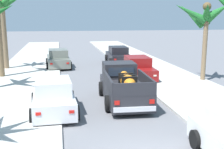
# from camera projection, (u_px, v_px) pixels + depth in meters

# --- Properties ---
(sidewalk_left) EXTENTS (4.70, 60.00, 0.12)m
(sidewalk_left) POSITION_uv_depth(u_px,v_px,m) (24.00, 82.00, 19.79)
(sidewalk_left) COLOR beige
(sidewalk_left) RESTS_ON ground
(sidewalk_right) EXTENTS (4.70, 60.00, 0.12)m
(sidewalk_right) POSITION_uv_depth(u_px,v_px,m) (166.00, 77.00, 21.42)
(sidewalk_right) COLOR beige
(sidewalk_right) RESTS_ON ground
(curb_left) EXTENTS (0.16, 60.00, 0.10)m
(curb_left) POSITION_uv_depth(u_px,v_px,m) (39.00, 82.00, 19.95)
(curb_left) COLOR silver
(curb_left) RESTS_ON ground
(curb_right) EXTENTS (0.16, 60.00, 0.10)m
(curb_right) POSITION_uv_depth(u_px,v_px,m) (153.00, 78.00, 21.27)
(curb_right) COLOR silver
(curb_right) RESTS_ON ground
(pickup_truck) EXTENTS (2.36, 5.28, 1.80)m
(pickup_truck) POSITION_uv_depth(u_px,v_px,m) (123.00, 86.00, 15.42)
(pickup_truck) COLOR #28282D
(pickup_truck) RESTS_ON ground
(car_left_near) EXTENTS (2.19, 4.33, 1.54)m
(car_left_near) POSITION_uv_depth(u_px,v_px,m) (58.00, 59.00, 25.69)
(car_left_near) COLOR slate
(car_left_near) RESTS_ON ground
(car_right_near) EXTENTS (2.07, 4.28, 1.54)m
(car_right_near) POSITION_uv_depth(u_px,v_px,m) (118.00, 55.00, 28.02)
(car_right_near) COLOR black
(car_right_near) RESTS_ON ground
(car_right_mid) EXTENTS (2.16, 4.32, 1.54)m
(car_right_mid) POSITION_uv_depth(u_px,v_px,m) (54.00, 97.00, 13.67)
(car_right_mid) COLOR silver
(car_right_mid) RESTS_ON ground
(car_right_far) EXTENTS (2.10, 4.29, 1.54)m
(car_right_far) POSITION_uv_depth(u_px,v_px,m) (138.00, 68.00, 21.08)
(car_right_far) COLOR maroon
(car_right_far) RESTS_ON ground
(palm_tree_left_mid) EXTENTS (3.75, 3.38, 5.24)m
(palm_tree_left_mid) POSITION_uv_depth(u_px,v_px,m) (204.00, 16.00, 19.59)
(palm_tree_left_mid) COLOR #846B4C
(palm_tree_left_mid) RESTS_ON ground
(palm_tree_right_mid) EXTENTS (3.85, 3.49, 6.22)m
(palm_tree_right_mid) POSITION_uv_depth(u_px,v_px,m) (1.00, 7.00, 23.67)
(palm_tree_right_mid) COLOR #846B4C
(palm_tree_right_mid) RESTS_ON ground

